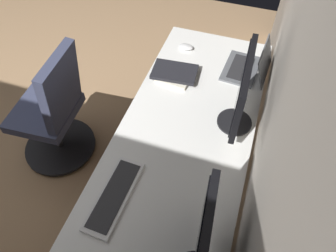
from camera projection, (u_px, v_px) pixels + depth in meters
wall_back at (299, 79)px, 1.19m from camera, size 4.42×0.10×2.60m
desk at (177, 160)px, 1.70m from camera, size 2.21×0.75×0.73m
monitor_primary at (242, 92)px, 1.59m from camera, size 0.48×0.20×0.44m
laptop_leftmost at (250, 66)px, 2.02m from camera, size 0.34×0.30×0.21m
keyboard_main at (114, 195)px, 1.50m from camera, size 0.42×0.16×0.02m
mouse_main at (186, 47)px, 2.20m from camera, size 0.06×0.10×0.03m
book_stack_near at (175, 74)px, 2.01m from camera, size 0.22×0.30×0.05m
office_chair at (54, 114)px, 2.19m from camera, size 0.56×0.57×0.97m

